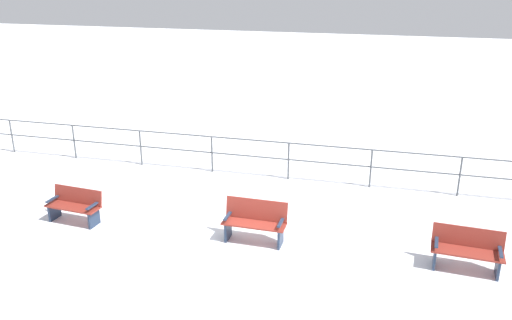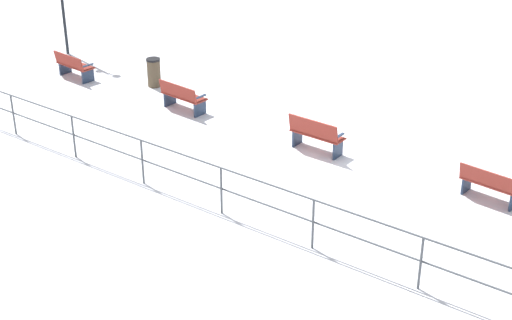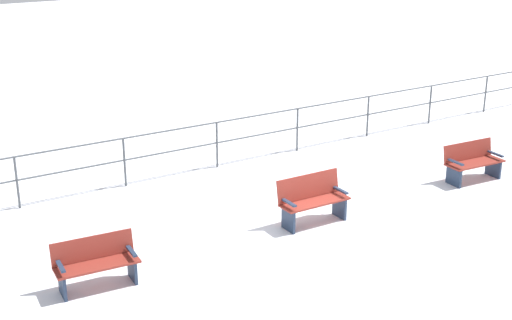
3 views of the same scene
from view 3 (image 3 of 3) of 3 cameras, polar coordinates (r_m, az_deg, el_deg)
name	(u,v)px [view 3 (image 3 of 3)]	position (r m, az deg, el deg)	size (l,w,h in m)	color
ground_plane	(316,225)	(14.05, 4.85, -5.21)	(80.00, 80.00, 0.00)	white
bench_second	(96,263)	(11.92, -12.76, -8.06)	(0.62, 1.40, 0.83)	maroon
bench_third	(312,199)	(13.96, 4.56, -3.17)	(0.55, 1.44, 0.96)	maroon
bench_fourth	(472,162)	(16.89, 17.02, -0.12)	(0.66, 1.45, 0.86)	maroon
waterfront_railing	(217,136)	(16.89, -3.17, 1.92)	(0.05, 23.60, 1.14)	#4C5156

